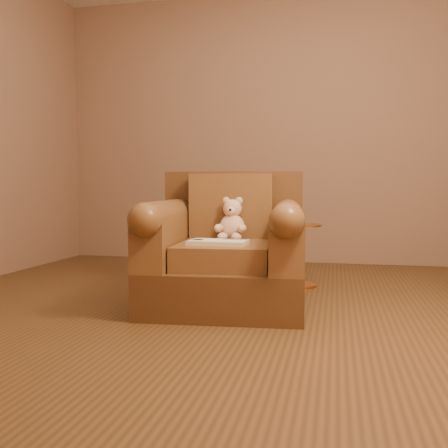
# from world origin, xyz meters

# --- Properties ---
(floor) EXTENTS (4.00, 4.00, 0.00)m
(floor) POSITION_xyz_m (0.00, 0.00, 0.00)
(floor) COLOR brown
(floor) RESTS_ON ground
(room) EXTENTS (4.02, 4.02, 2.71)m
(room) POSITION_xyz_m (0.00, 0.00, 1.71)
(room) COLOR #8E6C57
(room) RESTS_ON ground
(armchair) EXTENTS (1.03, 0.99, 0.86)m
(armchair) POSITION_xyz_m (0.13, -0.00, 0.33)
(armchair) COLOR #51351B
(armchair) RESTS_ON floor
(teddy_bear) EXTENTS (0.21, 0.23, 0.28)m
(teddy_bear) POSITION_xyz_m (0.15, 0.08, 0.52)
(teddy_bear) COLOR beige
(teddy_bear) RESTS_ON armchair
(guidebook) EXTENTS (0.35, 0.22, 0.03)m
(guidebook) POSITION_xyz_m (0.12, -0.20, 0.42)
(guidebook) COLOR beige
(guidebook) RESTS_ON armchair
(side_table) EXTENTS (0.34, 0.34, 0.48)m
(side_table) POSITION_xyz_m (0.54, 0.73, 0.26)
(side_table) COLOR gold
(side_table) RESTS_ON floor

